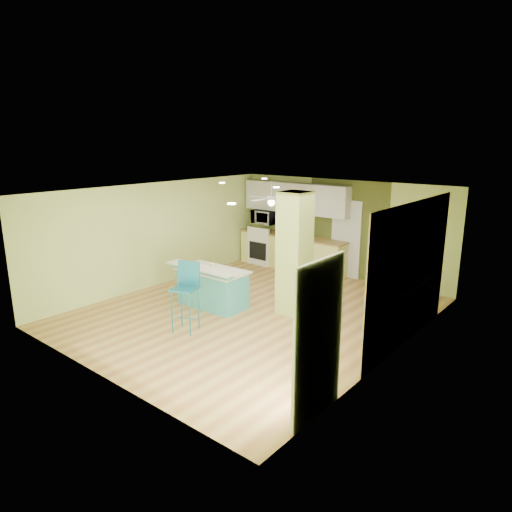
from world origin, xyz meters
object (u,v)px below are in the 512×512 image
Objects in this scene: bar_stool at (187,285)px; canister at (212,267)px; peninsula at (212,287)px; fruit_bowl at (306,237)px; side_counter at (401,306)px.

bar_stool reaches higher than canister.
fruit_bowl is (0.10, 3.44, 0.55)m from peninsula.
side_counter is 4.69× the size of fruit_bowl.
fruit_bowl reaches higher than canister.
bar_stool is at bearing -66.91° from peninsula.
peninsula is 1.17× the size of side_counter.
peninsula is at bearing 93.78° from bar_stool.
bar_stool is at bearing -67.45° from canister.
fruit_bowl is (-3.52, 2.12, 0.49)m from side_counter.
peninsula is at bearing -91.65° from fruit_bowl.
canister is (-3.56, -1.35, 0.40)m from side_counter.
bar_stool is (0.53, -1.18, 0.44)m from peninsula.
side_counter reaches higher than peninsula.
bar_stool is 8.39× the size of canister.
side_counter is at bearing 18.73° from peninsula.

